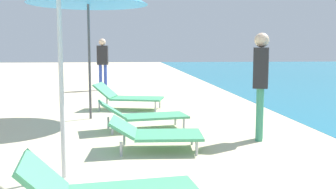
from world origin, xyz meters
TOP-DOWN VIEW (x-y plane):
  - lounger_second_shoreside at (1.32, 5.02)m, footprint 1.31×0.77m
  - lounger_farthest_shoreside at (0.93, 8.74)m, footprint 1.67×1.05m
  - lounger_farthest_inland at (1.19, 6.45)m, footprint 1.61×0.86m
  - person_walking_near at (0.08, 13.16)m, footprint 0.38×0.25m
  - person_walking_far at (2.98, 5.48)m, footprint 0.34×0.42m

SIDE VIEW (x-z plane):
  - lounger_second_shoreside at x=1.32m, z-range 0.02..0.48m
  - lounger_farthest_inland at x=1.19m, z-range 0.00..0.53m
  - lounger_farthest_shoreside at x=0.93m, z-range 0.00..0.62m
  - person_walking_far at x=2.98m, z-range 0.18..1.84m
  - person_walking_near at x=0.08m, z-range 0.20..1.95m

